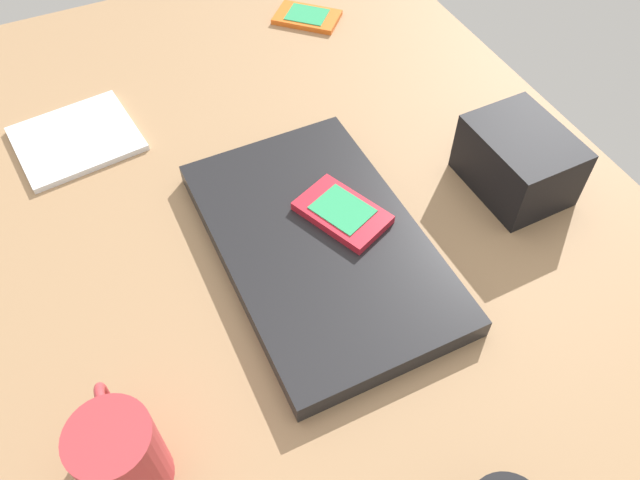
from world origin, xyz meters
The scene contains 7 objects.
desk_surface centered at (0.00, 0.00, 1.50)cm, with size 120.00×80.00×3.00cm, color #9E7751.
laptop_closed centered at (-3.75, 0.69, 4.28)cm, with size 35.15×21.61×2.57cm, color black.
cell_phone_on_laptop centered at (-2.03, -2.95, 6.14)cm, with size 11.90×9.85×1.20cm.
cell_phone_on_desk centered at (40.22, -17.82, 3.45)cm, with size 11.61×11.76×0.98cm.
notepad centered at (26.95, 22.10, 3.40)cm, with size 13.55×15.17×0.80cm, color white.
desk_organizer centered at (-4.41, -25.46, 7.07)cm, with size 12.94×9.90×8.14cm, color black.
coffee_mug centered at (-19.42, 26.60, 7.79)cm, with size 10.66×7.13×9.58cm.
Camera 1 is at (-43.25, 19.41, 59.65)cm, focal length 34.94 mm.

